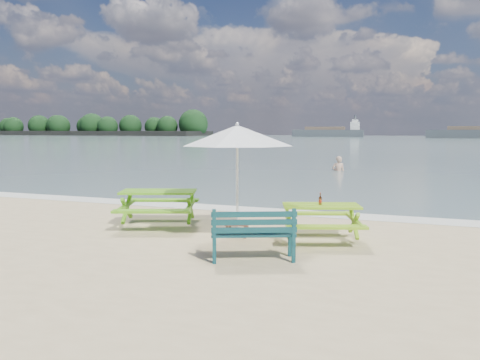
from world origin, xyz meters
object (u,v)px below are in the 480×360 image
(park_bench, at_px, (253,244))
(beer_bottle, at_px, (320,201))
(patio_umbrella, at_px, (237,135))
(picnic_table_right, at_px, (321,223))
(picnic_table_left, at_px, (159,209))
(side_table, at_px, (237,229))
(swimmer, at_px, (338,173))

(park_bench, height_order, beer_bottle, beer_bottle)
(park_bench, relative_size, patio_umbrella, 0.54)
(picnic_table_right, relative_size, park_bench, 1.39)
(picnic_table_left, xyz_separation_m, beer_bottle, (3.75, -0.20, 0.41))
(side_table, relative_size, beer_bottle, 2.29)
(picnic_table_right, height_order, beer_bottle, beer_bottle)
(park_bench, bearing_deg, patio_umbrella, 119.08)
(beer_bottle, xyz_separation_m, swimmer, (-1.94, 15.99, -0.93))
(park_bench, distance_m, side_table, 1.77)
(picnic_table_left, bearing_deg, side_table, -11.71)
(picnic_table_right, xyz_separation_m, patio_umbrella, (-1.68, -0.26, 1.73))
(picnic_table_left, bearing_deg, patio_umbrella, -11.71)
(swimmer, bearing_deg, patio_umbrella, -89.00)
(patio_umbrella, height_order, beer_bottle, patio_umbrella)
(park_bench, xyz_separation_m, swimmer, (-1.14, 17.77, -0.41))
(patio_umbrella, xyz_separation_m, beer_bottle, (1.66, 0.23, -1.28))
(picnic_table_right, bearing_deg, side_table, -171.07)
(picnic_table_right, bearing_deg, park_bench, -114.36)
(picnic_table_left, height_order, park_bench, park_bench)
(swimmer, bearing_deg, park_bench, -86.33)
(picnic_table_left, height_order, beer_bottle, beer_bottle)
(side_table, distance_m, beer_bottle, 1.79)
(beer_bottle, distance_m, swimmer, 16.14)
(picnic_table_left, bearing_deg, beer_bottle, -3.10)
(picnic_table_left, relative_size, swimmer, 1.25)
(park_bench, distance_m, beer_bottle, 2.02)
(picnic_table_right, relative_size, side_table, 3.75)
(picnic_table_right, height_order, side_table, picnic_table_right)
(patio_umbrella, relative_size, beer_bottle, 11.44)
(patio_umbrella, xyz_separation_m, swimmer, (-0.28, 16.22, -2.22))
(picnic_table_left, height_order, patio_umbrella, patio_umbrella)
(picnic_table_left, xyz_separation_m, picnic_table_right, (3.77, -0.17, -0.04))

